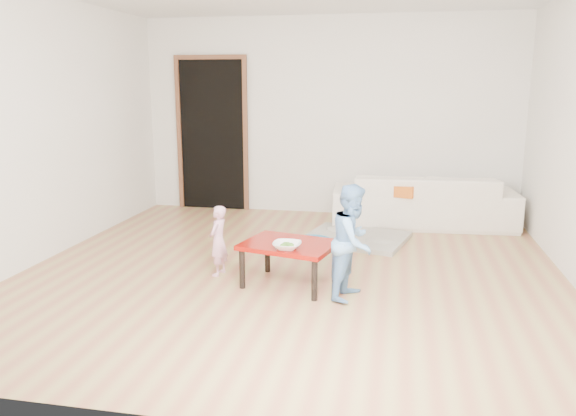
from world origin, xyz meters
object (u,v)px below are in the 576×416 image
(sofa, at_px, (423,199))
(child_pink, at_px, (218,241))
(basin, at_px, (312,245))
(red_table, at_px, (289,264))
(child_blue, at_px, (353,242))
(bowl, at_px, (287,246))

(sofa, height_order, child_pink, child_pink)
(sofa, distance_m, basin, 1.84)
(red_table, bearing_deg, basin, 87.69)
(red_table, xyz_separation_m, child_blue, (0.56, -0.17, 0.28))
(red_table, relative_size, basin, 1.94)
(sofa, distance_m, child_pink, 2.99)
(sofa, xyz_separation_m, child_pink, (-1.91, -2.30, 0.00))
(red_table, relative_size, bowl, 3.26)
(child_blue, distance_m, basin, 1.40)
(red_table, xyz_separation_m, bowl, (0.02, -0.19, 0.22))
(child_pink, bearing_deg, red_table, 86.99)
(red_table, distance_m, bowl, 0.29)
(child_blue, xyz_separation_m, basin, (-0.52, 1.23, -0.41))
(child_blue, bearing_deg, basin, 38.32)
(red_table, height_order, basin, red_table)
(basin, bearing_deg, red_table, -92.31)
(bowl, height_order, basin, bowl)
(basin, bearing_deg, child_pink, -128.71)
(sofa, xyz_separation_m, basin, (-1.18, -1.39, -0.26))
(child_pink, distance_m, basin, 1.20)
(sofa, bearing_deg, child_pink, 46.57)
(red_table, relative_size, child_pink, 1.18)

